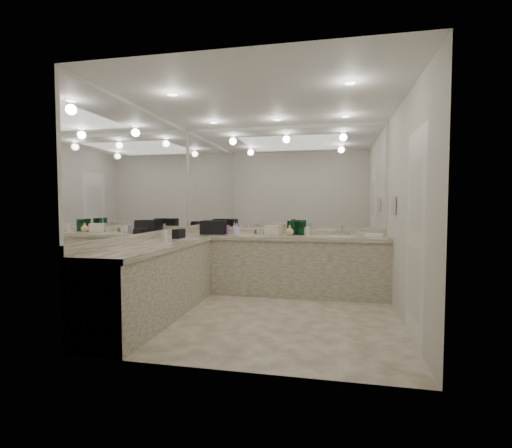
% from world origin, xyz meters
% --- Properties ---
extents(floor, '(3.20, 3.20, 0.00)m').
position_xyz_m(floor, '(0.00, 0.00, 0.00)').
color(floor, beige).
rests_on(floor, ground).
extents(ceiling, '(3.20, 3.20, 0.00)m').
position_xyz_m(ceiling, '(0.00, 0.00, 2.60)').
color(ceiling, white).
rests_on(ceiling, floor).
extents(wall_back, '(3.20, 0.02, 2.60)m').
position_xyz_m(wall_back, '(0.00, 1.50, 1.30)').
color(wall_back, beige).
rests_on(wall_back, floor).
extents(wall_left, '(0.02, 3.00, 2.60)m').
position_xyz_m(wall_left, '(-1.60, 0.00, 1.30)').
color(wall_left, beige).
rests_on(wall_left, floor).
extents(wall_right, '(0.02, 3.00, 2.60)m').
position_xyz_m(wall_right, '(1.60, 0.00, 1.30)').
color(wall_right, beige).
rests_on(wall_right, floor).
extents(vanity_back_base, '(3.20, 0.60, 0.84)m').
position_xyz_m(vanity_back_base, '(0.00, 1.20, 0.42)').
color(vanity_back_base, beige).
rests_on(vanity_back_base, floor).
extents(vanity_back_top, '(3.20, 0.64, 0.06)m').
position_xyz_m(vanity_back_top, '(0.00, 1.19, 0.87)').
color(vanity_back_top, beige).
rests_on(vanity_back_top, vanity_back_base).
extents(vanity_left_base, '(0.60, 2.40, 0.84)m').
position_xyz_m(vanity_left_base, '(-1.30, -0.30, 0.42)').
color(vanity_left_base, beige).
rests_on(vanity_left_base, floor).
extents(vanity_left_top, '(0.64, 2.42, 0.06)m').
position_xyz_m(vanity_left_top, '(-1.29, -0.30, 0.87)').
color(vanity_left_top, beige).
rests_on(vanity_left_top, vanity_left_base).
extents(backsplash_back, '(3.20, 0.04, 0.10)m').
position_xyz_m(backsplash_back, '(0.00, 1.48, 0.95)').
color(backsplash_back, beige).
rests_on(backsplash_back, vanity_back_top).
extents(backsplash_left, '(0.04, 3.00, 0.10)m').
position_xyz_m(backsplash_left, '(-1.58, 0.00, 0.95)').
color(backsplash_left, beige).
rests_on(backsplash_left, vanity_left_top).
extents(mirror_back, '(3.12, 0.01, 1.55)m').
position_xyz_m(mirror_back, '(0.00, 1.49, 1.77)').
color(mirror_back, white).
rests_on(mirror_back, wall_back).
extents(mirror_left, '(0.01, 2.92, 1.55)m').
position_xyz_m(mirror_left, '(-1.59, 0.00, 1.77)').
color(mirror_left, white).
rests_on(mirror_left, wall_left).
extents(sink, '(0.44, 0.44, 0.03)m').
position_xyz_m(sink, '(0.95, 1.20, 0.90)').
color(sink, white).
rests_on(sink, vanity_back_top).
extents(faucet, '(0.24, 0.16, 0.14)m').
position_xyz_m(faucet, '(0.95, 1.41, 0.97)').
color(faucet, silver).
rests_on(faucet, vanity_back_top).
extents(wall_phone, '(0.06, 0.10, 0.24)m').
position_xyz_m(wall_phone, '(1.56, 0.70, 1.35)').
color(wall_phone, white).
rests_on(wall_phone, wall_right).
extents(door, '(0.02, 0.82, 2.10)m').
position_xyz_m(door, '(1.59, -0.50, 1.05)').
color(door, white).
rests_on(door, wall_right).
extents(black_toiletry_bag, '(0.41, 0.28, 0.22)m').
position_xyz_m(black_toiletry_bag, '(-1.04, 1.16, 1.01)').
color(black_toiletry_bag, black).
rests_on(black_toiletry_bag, vanity_back_top).
extents(black_bag_spill, '(0.11, 0.24, 0.13)m').
position_xyz_m(black_bag_spill, '(-1.30, 0.43, 0.96)').
color(black_bag_spill, black).
rests_on(black_bag_spill, vanity_left_top).
extents(cream_cosmetic_case, '(0.28, 0.23, 0.14)m').
position_xyz_m(cream_cosmetic_case, '(-0.08, 1.19, 0.97)').
color(cream_cosmetic_case, beige).
rests_on(cream_cosmetic_case, vanity_back_top).
extents(hand_towel, '(0.28, 0.21, 0.04)m').
position_xyz_m(hand_towel, '(1.38, 1.21, 0.92)').
color(hand_towel, white).
rests_on(hand_towel, vanity_back_top).
extents(lotion_left, '(0.06, 0.06, 0.14)m').
position_xyz_m(lotion_left, '(-1.30, -0.00, 0.97)').
color(lotion_left, white).
rests_on(lotion_left, vanity_left_top).
extents(soap_bottle_a, '(0.09, 0.09, 0.18)m').
position_xyz_m(soap_bottle_a, '(-0.71, 1.21, 0.99)').
color(soap_bottle_a, silver).
rests_on(soap_bottle_a, vanity_back_top).
extents(soap_bottle_b, '(0.10, 0.10, 0.18)m').
position_xyz_m(soap_bottle_b, '(-0.66, 1.16, 0.99)').
color(soap_bottle_b, white).
rests_on(soap_bottle_b, vanity_back_top).
extents(soap_bottle_c, '(0.16, 0.16, 0.16)m').
position_xyz_m(soap_bottle_c, '(0.16, 1.18, 0.98)').
color(soap_bottle_c, '#EDCB82').
rests_on(soap_bottle_c, vanity_back_top).
extents(green_bottle_0, '(0.07, 0.07, 0.22)m').
position_xyz_m(green_bottle_0, '(0.15, 1.22, 1.01)').
color(green_bottle_0, '#10532C').
rests_on(green_bottle_0, vanity_back_top).
extents(green_bottle_1, '(0.06, 0.06, 0.21)m').
position_xyz_m(green_bottle_1, '(0.25, 1.30, 1.01)').
color(green_bottle_1, '#10532C').
rests_on(green_bottle_1, vanity_back_top).
extents(green_bottle_2, '(0.07, 0.07, 0.21)m').
position_xyz_m(green_bottle_2, '(0.34, 1.26, 1.00)').
color(green_bottle_2, '#10532C').
rests_on(green_bottle_2, vanity_back_top).
extents(green_bottle_3, '(0.07, 0.07, 0.22)m').
position_xyz_m(green_bottle_3, '(0.18, 1.32, 1.01)').
color(green_bottle_3, '#10532C').
rests_on(green_bottle_3, vanity_back_top).
extents(green_bottle_4, '(0.07, 0.07, 0.20)m').
position_xyz_m(green_bottle_4, '(0.28, 1.31, 1.00)').
color(green_bottle_4, '#10532C').
rests_on(green_bottle_4, vanity_back_top).
extents(amenity_bottle_0, '(0.05, 0.05, 0.08)m').
position_xyz_m(amenity_bottle_0, '(-0.14, 1.25, 0.94)').
color(amenity_bottle_0, '#E57F66').
rests_on(amenity_bottle_0, vanity_back_top).
extents(amenity_bottle_1, '(0.06, 0.06, 0.15)m').
position_xyz_m(amenity_bottle_1, '(0.43, 1.14, 0.97)').
color(amenity_bottle_1, silver).
rests_on(amenity_bottle_1, vanity_back_top).
extents(amenity_bottle_2, '(0.07, 0.07, 0.08)m').
position_xyz_m(amenity_bottle_2, '(-0.27, 1.20, 0.94)').
color(amenity_bottle_2, silver).
rests_on(amenity_bottle_2, vanity_back_top).
extents(amenity_bottle_3, '(0.04, 0.04, 0.12)m').
position_xyz_m(amenity_bottle_3, '(-1.05, 1.28, 0.96)').
color(amenity_bottle_3, silver).
rests_on(amenity_bottle_3, vanity_back_top).
extents(amenity_bottle_4, '(0.05, 0.05, 0.09)m').
position_xyz_m(amenity_bottle_4, '(-0.91, 1.33, 0.95)').
color(amenity_bottle_4, silver).
rests_on(amenity_bottle_4, vanity_back_top).
extents(amenity_bottle_5, '(0.04, 0.04, 0.06)m').
position_xyz_m(amenity_bottle_5, '(-0.40, 1.32, 0.93)').
color(amenity_bottle_5, '#3F3F4C').
rests_on(amenity_bottle_5, vanity_back_top).
extents(amenity_bottle_6, '(0.05, 0.05, 0.14)m').
position_xyz_m(amenity_bottle_6, '(-0.81, 1.18, 0.97)').
color(amenity_bottle_6, '#9966B2').
rests_on(amenity_bottle_6, vanity_back_top).
extents(amenity_bottle_7, '(0.05, 0.05, 0.08)m').
position_xyz_m(amenity_bottle_7, '(-0.19, 1.34, 0.94)').
color(amenity_bottle_7, white).
rests_on(amenity_bottle_7, vanity_back_top).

